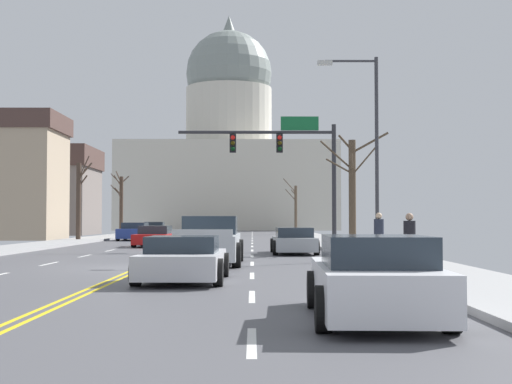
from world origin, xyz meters
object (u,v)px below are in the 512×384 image
object	(u,v)px
sedan_near_00	(294,241)
pedestrian_00	(410,238)
sedan_near_03	(374,280)
pedestrian_01	(379,234)
pickup_truck_near_01	(209,242)
sedan_oncoming_00	(155,237)
signal_gantry	(289,154)
street_lamp_right	(369,137)
sedan_near_02	(183,260)
sedan_oncoming_02	(154,230)
bicycle_parked	(414,259)
sedan_oncoming_01	(135,232)

from	to	relation	value
sedan_near_00	pedestrian_00	world-z (taller)	pedestrian_00
sedan_near_03	pedestrian_01	bearing A→B (deg)	79.54
pickup_truck_near_01	sedan_oncoming_00	world-z (taller)	pickup_truck_near_01
signal_gantry	street_lamp_right	size ratio (longest dim) A/B	1.05
pickup_truck_near_01	pedestrian_01	distance (m)	5.86
street_lamp_right	pedestrian_00	bearing A→B (deg)	-89.15
signal_gantry	sedan_near_00	xyz separation A→B (m)	(-0.00, -3.77, -4.24)
pedestrian_00	sedan_near_03	bearing A→B (deg)	-105.71
sedan_near_02	sedan_oncoming_02	bearing A→B (deg)	98.77
pickup_truck_near_01	sedan_near_02	distance (m)	6.78
sedan_oncoming_00	bicycle_parked	world-z (taller)	sedan_oncoming_00
street_lamp_right	sedan_oncoming_01	distance (m)	28.73
pedestrian_01	bicycle_parked	size ratio (longest dim) A/B	0.92
street_lamp_right	pedestrian_01	xyz separation A→B (m)	(-0.02, -2.16, -3.59)
street_lamp_right	pedestrian_01	world-z (taller)	street_lamp_right
sedan_oncoming_00	sedan_oncoming_01	distance (m)	12.20
signal_gantry	pedestrian_01	size ratio (longest dim) A/B	4.88
sedan_near_03	pedestrian_01	distance (m)	13.78
bicycle_parked	sedan_near_00	bearing A→B (deg)	100.33
street_lamp_right	sedan_near_02	xyz separation A→B (m)	(-6.09, -8.99, -4.10)
sedan_near_00	pedestrian_01	size ratio (longest dim) A/B	2.91
sedan_oncoming_00	sedan_oncoming_02	distance (m)	22.78
sedan_near_00	street_lamp_right	bearing A→B (deg)	-63.15
sedan_near_00	sedan_near_02	size ratio (longest dim) A/B	1.07
pickup_truck_near_01	sedan_near_02	size ratio (longest dim) A/B	1.31
sedan_near_03	pedestrian_00	bearing A→B (deg)	74.29
street_lamp_right	sedan_oncoming_01	bearing A→B (deg)	117.19
bicycle_parked	sedan_near_03	bearing A→B (deg)	-107.19
street_lamp_right	sedan_near_02	size ratio (longest dim) A/B	1.71
sedan_near_02	bicycle_parked	bearing A→B (deg)	8.88
sedan_oncoming_01	sedan_near_00	bearing A→B (deg)	-62.73
street_lamp_right	sedan_near_00	xyz separation A→B (m)	(-2.54, 5.01, -4.07)
street_lamp_right	pedestrian_00	xyz separation A→B (m)	(0.10, -6.41, -3.62)
sedan_near_00	signal_gantry	bearing A→B (deg)	89.96
sedan_oncoming_02	pedestrian_00	world-z (taller)	pedestrian_00
pedestrian_00	sedan_oncoming_01	bearing A→B (deg)	112.43
sedan_near_00	sedan_oncoming_02	xyz separation A→B (m)	(-10.50, 31.05, 0.05)
signal_gantry	bicycle_parked	size ratio (longest dim) A/B	4.47
sedan_near_02	pedestrian_01	xyz separation A→B (m)	(6.07, 6.83, 0.51)
sedan_oncoming_02	bicycle_parked	world-z (taller)	sedan_oncoming_02
sedan_oncoming_00	sedan_near_02	bearing A→B (deg)	-80.40
sedan_oncoming_00	sedan_oncoming_02	bearing A→B (deg)	97.93
pickup_truck_near_01	sedan_near_03	bearing A→B (deg)	-76.07
sedan_near_00	pedestrian_00	distance (m)	11.73
pedestrian_01	bicycle_parked	xyz separation A→B (m)	(-0.14, -5.90, -0.55)
signal_gantry	sedan_oncoming_02	xyz separation A→B (m)	(-10.51, 27.28, -4.18)
bicycle_parked	pedestrian_01	bearing A→B (deg)	88.67
sedan_oncoming_02	bicycle_parked	xyz separation A→B (m)	(12.88, -44.12, -0.12)
street_lamp_right	signal_gantry	bearing A→B (deg)	106.09
pickup_truck_near_01	sedan_near_03	distance (m)	13.90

